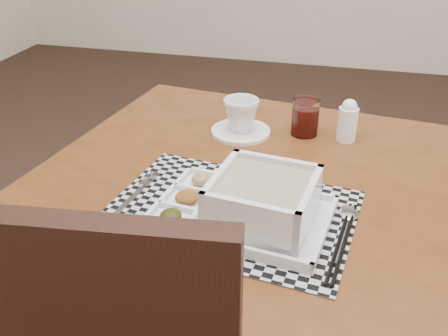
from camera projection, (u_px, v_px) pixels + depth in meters
The scene contains 11 objects.
floor at pixel (244, 257), 1.95m from camera, with size 5.00×5.00×0.00m, color #312118.
dining_table at pixel (252, 214), 1.08m from camera, with size 1.06×1.06×0.71m.
placemat at pixel (231, 211), 0.96m from camera, with size 0.46×0.33×0.00m, color #ABAAB2.
serving_tray at pixel (255, 205), 0.91m from camera, with size 0.35×0.26×0.09m.
fork at pixel (136, 192), 1.01m from camera, with size 0.04×0.19×0.00m.
spoon at pixel (348, 216), 0.94m from camera, with size 0.04×0.18×0.01m.
chopsticks at pixel (342, 241), 0.87m from camera, with size 0.05×0.24×0.01m.
saucer at pixel (241, 132), 1.26m from camera, with size 0.15×0.15×0.01m, color white.
cup at pixel (241, 115), 1.24m from camera, with size 0.09×0.09×0.08m, color white.
juice_glass at pixel (305, 118), 1.24m from camera, with size 0.07×0.07×0.09m.
creamer_bottle at pixel (348, 121), 1.21m from camera, with size 0.05×0.05×0.11m.
Camera 1 is at (0.30, -1.50, 1.26)m, focal length 40.00 mm.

